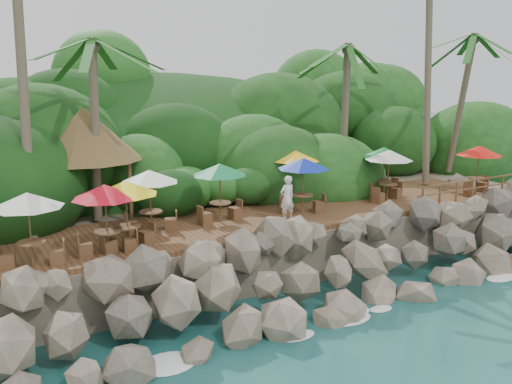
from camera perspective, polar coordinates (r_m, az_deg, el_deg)
ground at (r=20.15m, az=8.78°, el=-12.77°), size 140.00×140.00×0.00m
land_base at (r=33.09m, az=-8.69°, el=-0.69°), size 32.00×25.20×2.10m
jungle_hill at (r=40.24m, az=-12.56°, el=-0.01°), size 44.80×28.00×15.40m
seawall at (r=21.16m, az=5.48°, el=-8.02°), size 29.00×4.00×2.30m
terrace at (r=24.04m, az=0.00°, el=-2.79°), size 26.00×5.00×0.20m
jungle_foliage at (r=32.45m, az=-7.98°, el=-2.85°), size 44.00×16.00×12.00m
foam_line at (r=20.35m, az=8.25°, el=-12.40°), size 25.20×0.80×0.06m
palapa at (r=24.84m, az=-16.85°, el=5.61°), size 4.71×4.71×4.60m
dining_clusters at (r=23.34m, az=1.27°, el=2.06°), size 23.21×5.44×2.42m
railing at (r=28.96m, az=20.95°, el=0.46°), size 7.20×0.10×1.00m
waiter at (r=23.37m, az=3.15°, el=-0.63°), size 0.71×0.49×1.88m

